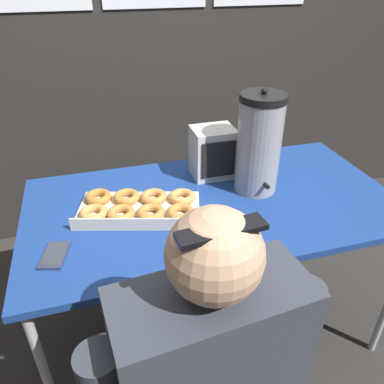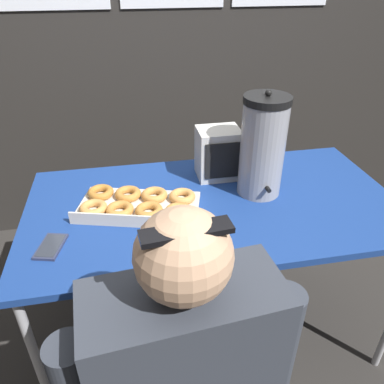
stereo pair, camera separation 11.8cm
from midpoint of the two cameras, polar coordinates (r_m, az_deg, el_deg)
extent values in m
plane|color=#2D2B28|center=(2.07, 0.88, -19.48)|extent=(12.00, 12.00, 0.00)
cube|color=#282623|center=(2.42, -7.10, 21.73)|extent=(6.00, 0.10, 2.41)
cube|color=navy|center=(1.56, 1.10, -1.88)|extent=(1.53, 0.81, 0.03)
cylinder|color=#ADADB2|center=(1.56, -23.35, -25.07)|extent=(0.03, 0.03, 0.74)
cylinder|color=#ADADB2|center=(2.05, -21.94, -8.44)|extent=(0.03, 0.03, 0.74)
cylinder|color=#ADADB2|center=(2.31, 15.59, -2.30)|extent=(0.03, 0.03, 0.74)
cube|color=beige|center=(1.51, -10.28, -2.74)|extent=(0.53, 0.37, 0.02)
cube|color=beige|center=(1.40, -11.11, -4.66)|extent=(0.46, 0.14, 0.04)
torus|color=#D5924B|center=(1.49, -17.00, -3.09)|extent=(0.15, 0.15, 0.03)
torus|color=#C4813A|center=(1.46, -13.05, -3.26)|extent=(0.15, 0.15, 0.03)
torus|color=#C27F38|center=(1.44, -8.61, -3.19)|extent=(0.11, 0.11, 0.03)
torus|color=#C6843D|center=(1.43, -4.09, -3.18)|extent=(0.12, 0.12, 0.03)
torus|color=#B8762F|center=(1.58, -16.18, -0.78)|extent=(0.13, 0.13, 0.03)
torus|color=#C07D36|center=(1.55, -12.08, -0.80)|extent=(0.12, 0.12, 0.03)
torus|color=#CB8942|center=(1.54, -8.04, -0.78)|extent=(0.14, 0.14, 0.03)
torus|color=#D4924A|center=(1.52, -3.74, -0.79)|extent=(0.14, 0.14, 0.03)
cylinder|color=#939399|center=(1.56, 7.99, 6.70)|extent=(0.18, 0.18, 0.39)
cylinder|color=black|center=(1.49, 8.59, 14.03)|extent=(0.19, 0.19, 0.03)
sphere|color=black|center=(1.48, 8.67, 14.94)|extent=(0.03, 0.03, 0.03)
cylinder|color=black|center=(1.55, 9.02, 1.04)|extent=(0.02, 0.05, 0.02)
cube|color=#2D334C|center=(1.38, -22.54, -8.93)|extent=(0.11, 0.15, 0.01)
cube|color=#2D333D|center=(1.37, -22.59, -8.75)|extent=(0.09, 0.13, 0.00)
cube|color=silver|center=(1.70, 1.19, 6.04)|extent=(0.19, 0.15, 0.23)
cube|color=black|center=(1.63, 2.01, 4.89)|extent=(0.15, 0.01, 0.16)
cube|color=#333842|center=(1.07, -0.74, -25.60)|extent=(0.49, 0.25, 0.57)
sphere|color=tan|center=(0.78, -0.94, -9.75)|extent=(0.21, 0.21, 0.21)
cube|color=black|center=(0.70, -0.24, -6.06)|extent=(0.18, 0.06, 0.01)
cylinder|color=#333842|center=(1.18, 12.41, -21.86)|extent=(0.10, 0.10, 0.46)
camera|label=1|loc=(0.06, -92.25, -1.38)|focal=35.00mm
camera|label=2|loc=(0.06, 87.75, 1.38)|focal=35.00mm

